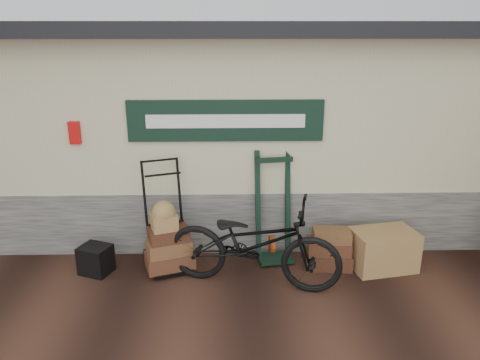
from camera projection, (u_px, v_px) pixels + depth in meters
name	position (u px, v px, depth m)	size (l,w,h in m)	color
ground	(251.00, 288.00, 5.89)	(80.00, 80.00, 0.00)	black
station_building	(244.00, 120.00, 7.97)	(14.40, 4.10, 3.20)	#4C4C47
porter_trolley	(165.00, 215.00, 6.22)	(0.75, 0.57, 1.51)	black
green_barrow	(274.00, 207.00, 6.46)	(0.55, 0.47, 1.54)	black
suitcase_stack	(329.00, 248.00, 6.35)	(0.62, 0.39, 0.55)	#3B1F13
wicker_hamper	(383.00, 250.00, 6.31)	(0.83, 0.54, 0.54)	olive
black_trunk	(96.00, 259.00, 6.22)	(0.38, 0.33, 0.38)	black
bicycle	(253.00, 238.00, 5.79)	(2.21, 0.77, 1.29)	black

